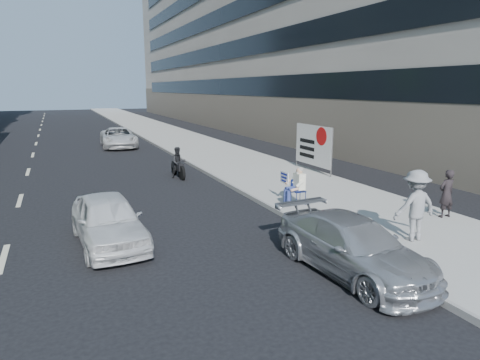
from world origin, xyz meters
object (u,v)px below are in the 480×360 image
seated_protester (295,184)px  jogger (415,205)px  protest_banner (313,145)px  white_sedan_far (119,138)px  pedestrian_woman (446,194)px  parked_sedan (353,246)px  motorcycle (178,164)px  white_sedan_near (108,220)px

seated_protester → jogger: jogger is taller
jogger → protest_banner: (2.79, 9.17, 0.32)m
white_sedan_far → protest_banner: bearing=-59.3°
seated_protester → pedestrian_woman: pedestrian_woman is taller
parked_sedan → motorcycle: size_ratio=2.09×
jogger → motorcycle: jogger is taller
white_sedan_near → white_sedan_far: white_sedan_far is taller
pedestrian_woman → protest_banner: protest_banner is taller
pedestrian_woman → parked_sedan: (-5.00, -1.92, -0.28)m
seated_protester → white_sedan_far: (-3.36, 18.47, -0.19)m
jogger → white_sedan_near: 8.04m
parked_sedan → protest_banner: bearing=57.8°
jogger → parked_sedan: 2.70m
seated_protester → motorcycle: bearing=108.8°
jogger → white_sedan_near: bearing=-19.9°
seated_protester → motorcycle: size_ratio=0.64×
seated_protester → white_sedan_far: bearing=100.3°
jogger → pedestrian_woman: size_ratio=1.25×
protest_banner → white_sedan_near: (-10.14, -5.94, -0.73)m
white_sedan_near → white_sedan_far: 19.72m
seated_protester → parked_sedan: 5.25m
parked_sedan → white_sedan_far: white_sedan_far is taller
parked_sedan → white_sedan_near: 6.24m
white_sedan_near → white_sedan_far: (2.93, 19.51, 0.01)m
pedestrian_woman → motorcycle: (-5.79, 9.81, -0.26)m
pedestrian_woman → jogger: bearing=26.4°
pedestrian_woman → parked_sedan: bearing=22.2°
seated_protester → protest_banner: (3.86, 4.90, 0.53)m
protest_banner → white_sedan_near: 11.77m
white_sedan_near → motorcycle: bearing=58.7°
seated_protester → parked_sedan: (-1.49, -5.03, -0.25)m
white_sedan_far → seated_protester: bearing=-77.0°
jogger → pedestrian_woman: jogger is taller
jogger → white_sedan_far: (-4.42, 22.74, -0.40)m
protest_banner → motorcycle: bearing=163.7°
seated_protester → white_sedan_near: seated_protester is taller
white_sedan_far → motorcycle: size_ratio=2.41×
protest_banner → white_sedan_far: protest_banner is taller
jogger → parked_sedan: (-2.55, -0.77, -0.47)m
protest_banner → white_sedan_far: size_ratio=0.62×
white_sedan_far → motorcycle: 11.83m
seated_protester → white_sedan_far: seated_protester is taller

